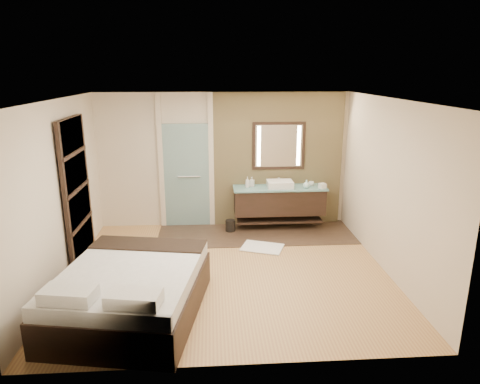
{
  "coord_description": "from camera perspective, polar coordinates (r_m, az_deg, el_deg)",
  "views": [
    {
      "loc": [
        -0.24,
        -6.21,
        3.1
      ],
      "look_at": [
        0.22,
        0.6,
        1.15
      ],
      "focal_mm": 32.0,
      "sensor_mm": 36.0,
      "label": 1
    }
  ],
  "objects": [
    {
      "name": "soap_bottle_b",
      "position": [
        8.54,
        1.59,
        1.39
      ],
      "size": [
        0.11,
        0.11,
        0.19
      ],
      "primitive_type": "imported",
      "rotation": [
        0.0,
        0.0,
        -0.41
      ],
      "color": "#B2B2B2",
      "rests_on": "vanity"
    },
    {
      "name": "soap_bottle_c",
      "position": [
        8.51,
        8.85,
        1.07
      ],
      "size": [
        0.13,
        0.13,
        0.16
      ],
      "primitive_type": "imported",
      "rotation": [
        0.0,
        0.0,
        0.05
      ],
      "color": "#C1F3EF",
      "rests_on": "vanity"
    },
    {
      "name": "soap_bottle_a",
      "position": [
        8.45,
        0.99,
        1.32
      ],
      "size": [
        0.08,
        0.08,
        0.21
      ],
      "primitive_type": "imported",
      "rotation": [
        0.0,
        0.0,
        -0.02
      ],
      "color": "silver",
      "rests_on": "vanity"
    },
    {
      "name": "cup",
      "position": [
        8.7,
        9.48,
        1.1
      ],
      "size": [
        0.13,
        0.13,
        0.09
      ],
      "primitive_type": "imported",
      "rotation": [
        0.0,
        0.0,
        0.25
      ],
      "color": "white",
      "rests_on": "vanity"
    },
    {
      "name": "tissue_box",
      "position": [
        8.54,
        10.92,
        0.8
      ],
      "size": [
        0.15,
        0.15,
        0.1
      ],
      "primitive_type": "cube",
      "rotation": [
        0.0,
        0.0,
        0.27
      ],
      "color": "silver",
      "rests_on": "vanity"
    },
    {
      "name": "frosted_door",
      "position": [
        8.66,
        -7.15,
        2.73
      ],
      "size": [
        1.1,
        0.12,
        2.7
      ],
      "color": "#B7E8E8",
      "rests_on": "floor"
    },
    {
      "name": "shoji_partition",
      "position": [
        7.4,
        -20.89,
        0.05
      ],
      "size": [
        0.06,
        1.2,
        2.4
      ],
      "color": "black",
      "rests_on": "floor"
    },
    {
      "name": "waste_bin",
      "position": [
        8.53,
        -1.3,
        -4.54
      ],
      "size": [
        0.2,
        0.2,
        0.24
      ],
      "primitive_type": "cylinder",
      "rotation": [
        0.0,
        0.0,
        -0.06
      ],
      "color": "black",
      "rests_on": "floor"
    },
    {
      "name": "bed",
      "position": [
        5.86,
        -14.34,
        -12.74
      ],
      "size": [
        2.04,
        2.38,
        0.81
      ],
      "rotation": [
        0.0,
        0.0,
        -0.18
      ],
      "color": "black",
      "rests_on": "floor"
    },
    {
      "name": "floor",
      "position": [
        6.95,
        -1.5,
        -10.58
      ],
      "size": [
        5.0,
        5.0,
        0.0
      ],
      "primitive_type": "plane",
      "color": "#AF7849",
      "rests_on": "ground"
    },
    {
      "name": "bath_mat",
      "position": [
        7.8,
        2.99,
        -7.38
      ],
      "size": [
        0.85,
        0.72,
        0.02
      ],
      "primitive_type": "cube",
      "rotation": [
        0.0,
        0.0,
        -0.36
      ],
      "color": "white",
      "rests_on": "floor"
    },
    {
      "name": "vanity",
      "position": [
        8.62,
        5.25,
        -1.15
      ],
      "size": [
        1.85,
        0.55,
        0.88
      ],
      "color": "black",
      "rests_on": "stone_wall"
    },
    {
      "name": "stone_wall",
      "position": [
        8.71,
        5.08,
        4.26
      ],
      "size": [
        2.6,
        0.08,
        2.7
      ],
      "primitive_type": "cube",
      "color": "tan",
      "rests_on": "floor"
    },
    {
      "name": "mirror_unit",
      "position": [
        8.6,
        5.19,
        6.14
      ],
      "size": [
        1.06,
        0.04,
        0.96
      ],
      "color": "black",
      "rests_on": "stone_wall"
    },
    {
      "name": "tile_strip",
      "position": [
        8.45,
        2.13,
        -5.58
      ],
      "size": [
        3.8,
        1.3,
        0.01
      ],
      "primitive_type": "cube",
      "color": "#37261E",
      "rests_on": "floor"
    }
  ]
}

